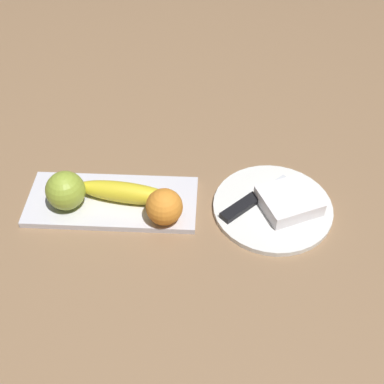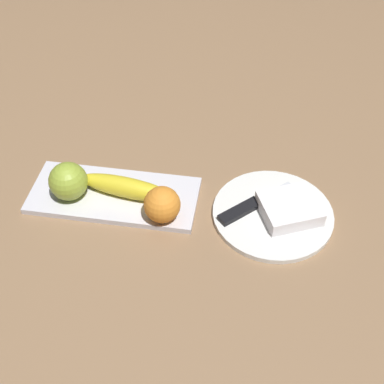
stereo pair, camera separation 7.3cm
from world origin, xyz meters
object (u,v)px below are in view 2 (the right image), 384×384
(banana, at_px, (127,186))
(knife, at_px, (246,208))
(fruit_tray, at_px, (114,196))
(apple, at_px, (68,181))
(dinner_plate, at_px, (273,214))
(folded_napkin, at_px, (289,209))
(orange_near_apple, at_px, (162,205))

(banana, relative_size, knife, 1.37)
(fruit_tray, distance_m, apple, 0.09)
(dinner_plate, xyz_separation_m, folded_napkin, (0.03, -0.00, 0.02))
(folded_napkin, bearing_deg, orange_near_apple, -169.05)
(knife, bearing_deg, fruit_tray, 135.98)
(apple, height_order, orange_near_apple, apple)
(orange_near_apple, bearing_deg, folded_napkin, 10.95)
(knife, bearing_deg, banana, 134.59)
(fruit_tray, relative_size, orange_near_apple, 4.79)
(banana, bearing_deg, folded_napkin, -173.17)
(fruit_tray, bearing_deg, folded_napkin, -0.00)
(fruit_tray, height_order, apple, apple)
(banana, xyz_separation_m, folded_napkin, (0.32, -0.01, -0.01))
(fruit_tray, relative_size, folded_napkin, 3.19)
(apple, relative_size, dinner_plate, 0.32)
(banana, distance_m, folded_napkin, 0.32)
(fruit_tray, xyz_separation_m, dinner_plate, (0.32, 0.00, -0.00))
(apple, relative_size, knife, 0.52)
(dinner_plate, bearing_deg, apple, -177.73)
(fruit_tray, xyz_separation_m, orange_near_apple, (0.11, -0.05, 0.04))
(folded_napkin, height_order, knife, folded_napkin)
(banana, distance_m, knife, 0.24)
(knife, bearing_deg, dinner_plate, -42.21)
(dinner_plate, relative_size, folded_napkin, 2.23)
(fruit_tray, xyz_separation_m, banana, (0.03, 0.01, 0.03))
(banana, xyz_separation_m, orange_near_apple, (0.08, -0.05, 0.01))
(apple, bearing_deg, dinner_plate, 2.27)
(fruit_tray, relative_size, knife, 2.30)
(fruit_tray, height_order, knife, knife)
(knife, bearing_deg, folded_napkin, -42.74)
(fruit_tray, bearing_deg, apple, -169.11)
(orange_near_apple, bearing_deg, apple, 171.08)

